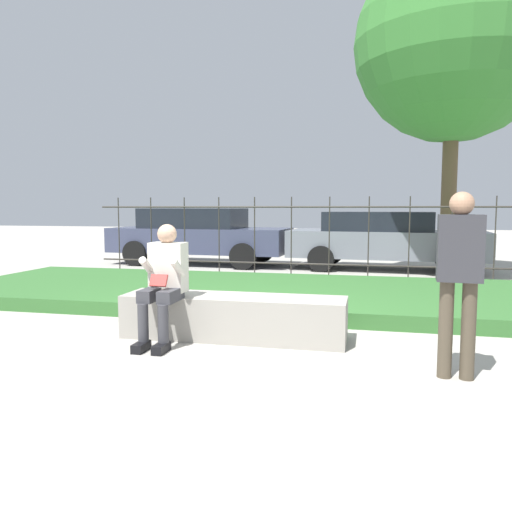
{
  "coord_description": "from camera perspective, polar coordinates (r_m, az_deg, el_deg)",
  "views": [
    {
      "loc": [
        1.52,
        -5.28,
        1.46
      ],
      "look_at": [
        0.07,
        1.12,
        0.82
      ],
      "focal_mm": 35.0,
      "sensor_mm": 36.0,
      "label": 1
    }
  ],
  "objects": [
    {
      "name": "car_parked_left",
      "position": [
        13.0,
        -6.59,
        2.44
      ],
      "size": [
        4.67,
        2.05,
        1.44
      ],
      "rotation": [
        0.0,
        0.0,
        -0.06
      ],
      "color": "#383D56",
      "rests_on": "ground_plane"
    },
    {
      "name": "person_passerby",
      "position": [
        4.52,
        22.21,
        -1.46
      ],
      "size": [
        0.37,
        0.24,
        1.59
      ],
      "rotation": [
        0.0,
        0.0,
        -0.07
      ],
      "color": "#4C4233",
      "rests_on": "ground_plane"
    },
    {
      "name": "grass_berm",
      "position": [
        7.96,
        1.6,
        -4.29
      ],
      "size": [
        10.32,
        3.44,
        0.2
      ],
      "color": "#33662D",
      "rests_on": "ground_plane"
    },
    {
      "name": "tree_behind_fence",
      "position": [
        11.29,
        21.72,
        21.72
      ],
      "size": [
        3.87,
        3.87,
        6.63
      ],
      "color": "brown",
      "rests_on": "ground_plane"
    },
    {
      "name": "person_seated_reader",
      "position": [
        5.43,
        -10.44,
        -2.51
      ],
      "size": [
        0.42,
        0.73,
        1.28
      ],
      "color": "black",
      "rests_on": "ground_plane"
    },
    {
      "name": "car_parked_center",
      "position": [
        12.1,
        14.4,
        1.91
      ],
      "size": [
        4.58,
        2.09,
        1.36
      ],
      "rotation": [
        0.0,
        0.0,
        -0.07
      ],
      "color": "slate",
      "rests_on": "ground_plane"
    },
    {
      "name": "iron_fence",
      "position": [
        10.03,
        4.05,
        2.23
      ],
      "size": [
        8.32,
        0.03,
        1.67
      ],
      "color": "#332D28",
      "rests_on": "ground_plane"
    },
    {
      "name": "stone_bench",
      "position": [
        5.61,
        -2.59,
        -7.25
      ],
      "size": [
        2.49,
        0.6,
        0.48
      ],
      "color": "gray",
      "rests_on": "ground_plane"
    },
    {
      "name": "ground_plane",
      "position": [
        5.68,
        -3.23,
        -9.32
      ],
      "size": [
        60.0,
        60.0,
        0.0
      ],
      "primitive_type": "plane",
      "color": "#A8A399"
    }
  ]
}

